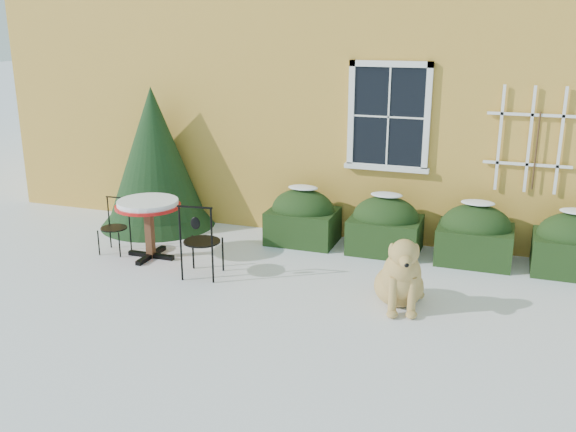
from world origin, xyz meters
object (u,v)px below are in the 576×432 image
at_px(bistro_table, 148,210).
at_px(dog, 401,278).
at_px(evergreen_shrub, 155,171).
at_px(patio_chair_near, 201,240).
at_px(patio_chair_far, 115,226).

bearing_deg(bistro_table, dog, -7.79).
xyz_separation_m(evergreen_shrub, patio_chair_near, (1.77, -1.86, -0.42)).
xyz_separation_m(bistro_table, dog, (3.76, -0.51, -0.34)).
bearing_deg(evergreen_shrub, patio_chair_far, -86.04).
xyz_separation_m(bistro_table, patio_chair_near, (1.05, -0.42, -0.20)).
xyz_separation_m(patio_chair_far, dog, (4.38, -0.56, -0.02)).
height_order(evergreen_shrub, patio_chair_near, evergreen_shrub).
distance_m(patio_chair_near, patio_chair_far, 1.74).
xyz_separation_m(bistro_table, patio_chair_far, (-0.62, 0.05, -0.32)).
bearing_deg(evergreen_shrub, dog, -23.58).
bearing_deg(patio_chair_near, patio_chair_far, -23.01).
bearing_deg(evergreen_shrub, patio_chair_near, -46.49).
distance_m(bistro_table, patio_chair_far, 0.70).
bearing_deg(dog, patio_chair_far, 156.90).
distance_m(evergreen_shrub, dog, 4.92).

